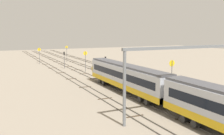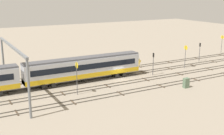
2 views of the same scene
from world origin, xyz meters
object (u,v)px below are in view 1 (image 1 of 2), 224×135
speed_sign_near_foreground (172,71)px  speed_sign_distant_end (39,53)px  speed_sign_mid_trackside (67,52)px  signal_light_trackside_departure (64,58)px  speed_sign_far_trackside (85,58)px  relay_cabinet (142,70)px  overhead_gantry (196,62)px  signal_light_trackside_approach (105,64)px

speed_sign_near_foreground → speed_sign_distant_end: 52.34m
speed_sign_mid_trackside → signal_light_trackside_departure: (-15.03, 4.94, -0.40)m
speed_sign_far_trackside → signal_light_trackside_departure: (8.06, 3.53, -0.50)m
speed_sign_near_foreground → speed_sign_mid_trackside: size_ratio=1.04×
speed_sign_near_foreground → signal_light_trackside_departure: bearing=13.0°
relay_cabinet → speed_sign_near_foreground: bearing=162.0°
overhead_gantry → speed_sign_distant_end: 61.04m
overhead_gantry → speed_sign_far_trackside: overhead_gantry is taller
speed_sign_distant_end → speed_sign_mid_trackside: bearing=-80.1°
overhead_gantry → signal_light_trackside_approach: size_ratio=4.35×
overhead_gantry → relay_cabinet: size_ratio=11.25×
signal_light_trackside_approach → signal_light_trackside_departure: signal_light_trackside_approach is taller
speed_sign_far_trackside → speed_sign_distant_end: bearing=21.0°
speed_sign_mid_trackside → speed_sign_far_trackside: (-23.09, 1.40, 0.10)m
speed_sign_near_foreground → relay_cabinet: 20.44m
speed_sign_near_foreground → speed_sign_distant_end: bearing=14.7°
speed_sign_near_foreground → signal_light_trackside_departure: size_ratio=1.21×
signal_light_trackside_departure → relay_cabinet: signal_light_trackside_departure is taller
speed_sign_near_foreground → speed_sign_mid_trackside: bearing=4.0°
signal_light_trackside_approach → overhead_gantry: bearing=179.3°
speed_sign_near_foreground → relay_cabinet: size_ratio=3.10×
overhead_gantry → speed_sign_mid_trackside: overhead_gantry is taller
overhead_gantry → speed_sign_mid_trackside: bearing=-0.4°
speed_sign_near_foreground → speed_sign_distant_end: speed_sign_near_foreground is taller
speed_sign_mid_trackside → signal_light_trackside_approach: size_ratio=1.16×
signal_light_trackside_approach → signal_light_trackside_departure: 18.83m
speed_sign_mid_trackside → speed_sign_distant_end: speed_sign_mid_trackside is taller
overhead_gantry → speed_sign_distant_end: bearing=8.6°
speed_sign_near_foreground → signal_light_trackside_departure: (37.27, 8.58, -0.76)m
speed_sign_mid_trackside → relay_cabinet: speed_sign_mid_trackside is taller
overhead_gantry → signal_light_trackside_departure: size_ratio=4.38×
speed_sign_mid_trackside → signal_light_trackside_departure: size_ratio=1.16×
signal_light_trackside_approach → speed_sign_near_foreground: bearing=-168.8°
overhead_gantry → speed_sign_far_trackside: (38.84, 0.94, -3.15)m
speed_sign_near_foreground → speed_sign_far_trackside: speed_sign_near_foreground is taller
speed_sign_distant_end → relay_cabinet: (-31.39, -19.53, -2.58)m
speed_sign_near_foreground → signal_light_trackside_approach: speed_sign_near_foreground is taller
speed_sign_mid_trackside → signal_light_trackside_departure: speed_sign_mid_trackside is taller
speed_sign_far_trackside → speed_sign_mid_trackside: bearing=-3.5°
speed_sign_near_foreground → speed_sign_far_trackside: 29.64m
speed_sign_distant_end → overhead_gantry: bearing=-171.4°
overhead_gantry → signal_light_trackside_departure: (46.90, 4.47, -3.66)m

